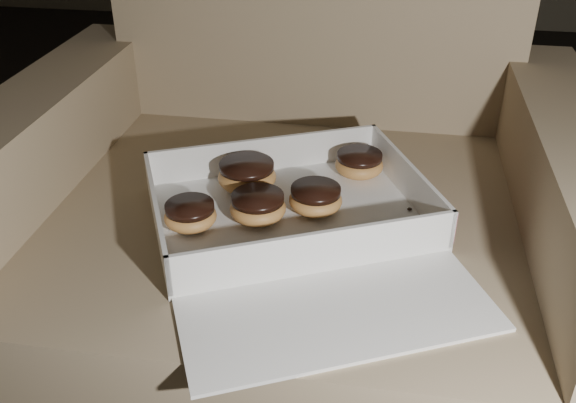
{
  "coord_description": "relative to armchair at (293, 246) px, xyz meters",
  "views": [
    {
      "loc": [
        0.36,
        -1.05,
        0.91
      ],
      "look_at": [
        0.23,
        -0.29,
        0.45
      ],
      "focal_mm": 40.0,
      "sensor_mm": 36.0,
      "label": 1
    }
  ],
  "objects": [
    {
      "name": "floor",
      "position": [
        -0.22,
        0.19,
        -0.3
      ],
      "size": [
        4.5,
        4.5,
        0.0
      ],
      "primitive_type": "plane",
      "color": "black",
      "rests_on": "ground"
    },
    {
      "name": "armchair",
      "position": [
        0.0,
        0.0,
        0.0
      ],
      "size": [
        0.9,
        0.76,
        0.94
      ],
      "color": "#93805E",
      "rests_on": "floor"
    },
    {
      "name": "bakery_box",
      "position": [
        0.03,
        -0.14,
        0.14
      ],
      "size": [
        0.51,
        0.55,
        0.06
      ],
      "rotation": [
        0.0,
        0.0,
        0.44
      ],
      "color": "white",
      "rests_on": "armchair"
    },
    {
      "name": "donut_a",
      "position": [
        -0.03,
        -0.13,
        0.15
      ],
      "size": [
        0.08,
        0.08,
        0.04
      ],
      "color": "#DD904D",
      "rests_on": "bakery_box"
    },
    {
      "name": "donut_b",
      "position": [
        -0.06,
        -0.05,
        0.16
      ],
      "size": [
        0.09,
        0.09,
        0.04
      ],
      "color": "#DD904D",
      "rests_on": "bakery_box"
    },
    {
      "name": "donut_c",
      "position": [
        -0.12,
        -0.17,
        0.15
      ],
      "size": [
        0.07,
        0.07,
        0.04
      ],
      "color": "#DD904D",
      "rests_on": "bakery_box"
    },
    {
      "name": "donut_d",
      "position": [
        0.1,
        0.02,
        0.15
      ],
      "size": [
        0.07,
        0.07,
        0.04
      ],
      "color": "#DD904D",
      "rests_on": "bakery_box"
    },
    {
      "name": "donut_e",
      "position": [
        0.05,
        -0.1,
        0.15
      ],
      "size": [
        0.08,
        0.08,
        0.04
      ],
      "color": "#DD904D",
      "rests_on": "bakery_box"
    },
    {
      "name": "crumb_a",
      "position": [
        0.18,
        -0.07,
        0.13
      ],
      "size": [
        0.01,
        0.01,
        0.0
      ],
      "primitive_type": "ellipsoid",
      "color": "black",
      "rests_on": "bakery_box"
    },
    {
      "name": "crumb_b",
      "position": [
        0.11,
        -0.18,
        0.13
      ],
      "size": [
        0.01,
        0.01,
        0.0
      ],
      "primitive_type": "ellipsoid",
      "color": "black",
      "rests_on": "bakery_box"
    },
    {
      "name": "crumb_c",
      "position": [
        0.15,
        -0.15,
        0.13
      ],
      "size": [
        0.01,
        0.01,
        0.0
      ],
      "primitive_type": "ellipsoid",
      "color": "black",
      "rests_on": "bakery_box"
    },
    {
      "name": "crumb_d",
      "position": [
        -0.08,
        -0.28,
        0.13
      ],
      "size": [
        0.01,
        0.01,
        0.0
      ],
      "primitive_type": "ellipsoid",
      "color": "black",
      "rests_on": "bakery_box"
    }
  ]
}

